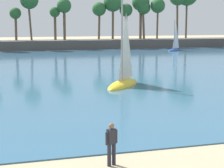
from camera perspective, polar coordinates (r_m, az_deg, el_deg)
The scene contains 5 objects.
sea at distance 64.33m, azimuth -10.38°, elevation 4.67°, with size 220.00×99.77×0.06m, color #33607F.
palm_headland at distance 74.75m, azimuth -7.31°, elevation 8.24°, with size 102.96×6.58×13.49m.
person_at_waterline at distance 14.07m, azimuth -0.08°, elevation -9.10°, with size 0.52×0.31×1.67m.
sailboat_toward_headland at distance 69.75m, azimuth 9.67°, elevation 5.55°, with size 4.13×3.66×6.19m.
sailboat_far_left at distance 31.10m, azimuth 1.78°, elevation 1.00°, with size 4.55×5.10×7.65m.
Camera 1 is at (-5.32, -4.91, 5.41)m, focal length 59.11 mm.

